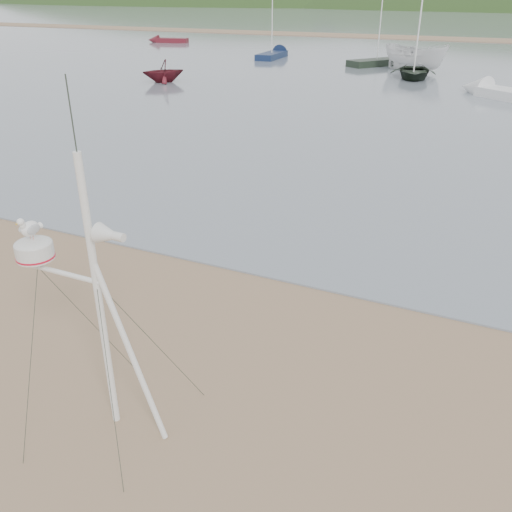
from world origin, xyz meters
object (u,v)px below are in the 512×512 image
at_px(mast_rig, 101,355).
at_px(sailboat_blue_near, 277,54).
at_px(boat_red, 162,61).
at_px(boat_dark, 417,44).
at_px(sailboat_white_near, 495,92).
at_px(boat_white, 418,34).
at_px(sailboat_dark_mid, 393,61).
at_px(dinghy_red_far, 164,40).

bearing_deg(mast_rig, sailboat_blue_near, 110.25).
relative_size(mast_rig, boat_red, 1.75).
relative_size(boat_dark, sailboat_white_near, 0.67).
bearing_deg(boat_red, mast_rig, -16.69).
distance_m(boat_red, boat_white, 18.72).
bearing_deg(boat_red, sailboat_blue_near, 128.07).
distance_m(boat_white, sailboat_dark_mid, 4.91).
distance_m(boat_red, sailboat_blue_near, 17.21).
bearing_deg(mast_rig, sailboat_dark_mid, 97.22).
relative_size(boat_red, dinghy_red_far, 0.55).
xyz_separation_m(mast_rig, boat_white, (-2.99, 39.01, 1.51)).
height_order(dinghy_red_far, sailboat_white_near, sailboat_white_near).
bearing_deg(dinghy_red_far, mast_rig, -56.80).
height_order(dinghy_red_far, sailboat_dark_mid, sailboat_dark_mid).
distance_m(sailboat_dark_mid, sailboat_white_near, 15.11).
distance_m(mast_rig, dinghy_red_far, 61.95).
relative_size(boat_dark, dinghy_red_far, 0.89).
height_order(boat_dark, boat_white, boat_white).
bearing_deg(sailboat_blue_near, sailboat_dark_mid, -6.19).
distance_m(boat_dark, boat_white, 3.84).
distance_m(boat_red, sailboat_dark_mid, 19.76).
distance_m(boat_white, sailboat_blue_near, 14.17).
xyz_separation_m(boat_red, sailboat_white_near, (20.14, 3.56, -1.09)).
relative_size(dinghy_red_far, sailboat_blue_near, 0.79).
distance_m(sailboat_dark_mid, sailboat_blue_near, 10.81).
bearing_deg(boat_white, dinghy_red_far, 90.07).
xyz_separation_m(mast_rig, sailboat_dark_mid, (-5.40, 42.59, -0.84)).
height_order(dinghy_red_far, sailboat_blue_near, sailboat_blue_near).
relative_size(dinghy_red_far, sailboat_dark_mid, 0.75).
height_order(mast_rig, sailboat_dark_mid, sailboat_dark_mid).
xyz_separation_m(mast_rig, boat_dark, (-2.35, 35.24, 1.09)).
relative_size(boat_red, sailboat_blue_near, 0.44).
bearing_deg(sailboat_dark_mid, sailboat_blue_near, 173.81).
relative_size(mast_rig, boat_dark, 1.08).
bearing_deg(sailboat_blue_near, boat_white, -19.85).
bearing_deg(boat_dark, mast_rig, -97.51).
xyz_separation_m(dinghy_red_far, sailboat_blue_near, (17.78, -8.08, 0.01)).
distance_m(mast_rig, boat_dark, 35.34).
height_order(mast_rig, dinghy_red_far, mast_rig).
bearing_deg(boat_red, dinghy_red_far, 164.70).
height_order(boat_red, dinghy_red_far, boat_red).
bearing_deg(sailboat_blue_near, dinghy_red_far, 155.56).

